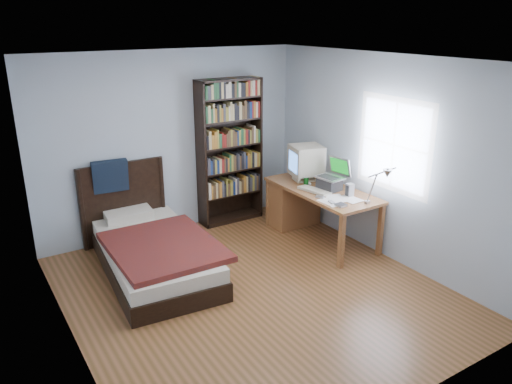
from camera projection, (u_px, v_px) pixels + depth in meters
room at (255, 184)px, 5.17m from camera, size 4.20×4.24×2.50m
desk at (300, 200)px, 7.10m from camera, size 0.75×1.67×0.73m
crt_monitor at (305, 161)px, 6.89m from camera, size 0.53×0.49×0.50m
laptop at (330, 181)px, 6.56m from camera, size 0.38×0.38×0.42m
desk_lamp at (384, 177)px, 5.62m from camera, size 0.22×0.48×0.57m
keyboard at (314, 190)px, 6.51m from camera, size 0.26×0.47×0.04m
speaker at (350, 190)px, 6.32m from camera, size 0.09×0.09×0.17m
soda_can at (306, 181)px, 6.72m from camera, size 0.07×0.07×0.12m
mouse at (308, 183)px, 6.78m from camera, size 0.06×0.11×0.04m
phone_silver at (320, 197)px, 6.28m from camera, size 0.10×0.12×0.02m
phone_grey at (331, 202)px, 6.11m from camera, size 0.07×0.11×0.02m
external_drive at (341, 205)px, 6.01m from camera, size 0.12×0.12×0.02m
bookshelf at (230, 152)px, 7.18m from camera, size 0.94×0.30×2.09m
bed at (151, 249)px, 6.00m from camera, size 1.28×2.28×1.16m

